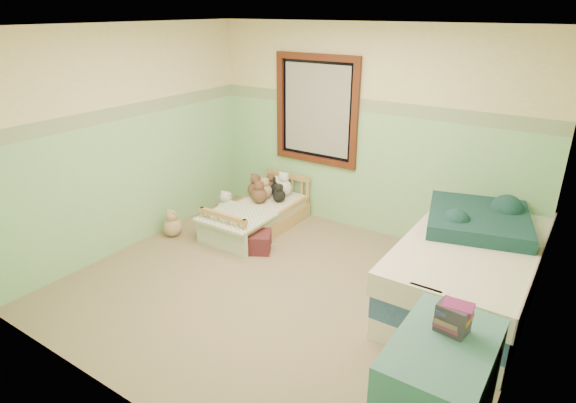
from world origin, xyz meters
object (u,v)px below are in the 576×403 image
Objects in this scene: red_pillow at (255,242)px; toddler_bed_frame at (259,222)px; plush_floor_tan at (173,227)px; plush_floor_cream at (227,209)px; twin_bed_frame at (466,289)px; dresser at (436,400)px; floor_book at (260,245)px.

toddler_bed_frame is at bearing 123.43° from red_pillow.
plush_floor_tan is 0.66× the size of red_pillow.
plush_floor_tan is (-0.21, -0.77, -0.01)m from plush_floor_cream.
dresser is (0.27, -1.89, 0.32)m from twin_bed_frame.
plush_floor_cream is (-0.54, 0.01, 0.04)m from toddler_bed_frame.
red_pillow is at bearing -56.57° from toddler_bed_frame.
dresser is (2.92, -2.06, 0.34)m from toddler_bed_frame.
twin_bed_frame is 2.34m from floor_book.
plush_floor_cream is 4.04m from dresser.
plush_floor_cream is 0.30× the size of dresser.
plush_floor_tan is 0.11× the size of twin_bed_frame.
dresser is 2.44× the size of red_pillow.
floor_book is at bearing 97.19° from red_pillow.
red_pillow reaches higher than twin_bed_frame.
toddler_bed_frame is 0.61m from red_pillow.
red_pillow is (-2.58, 1.56, -0.32)m from dresser.
plush_floor_cream is at bearing 149.53° from red_pillow.
red_pillow reaches higher than floor_book.
floor_book is (1.07, 0.37, -0.10)m from plush_floor_tan.
plush_floor_tan is 1.12m from red_pillow.
red_pillow reaches higher than toddler_bed_frame.
plush_floor_tan is at bearing -170.05° from twin_bed_frame.
dresser reaches higher than red_pillow.
plush_floor_cream is 0.96m from floor_book.
plush_floor_cream is at bearing 149.09° from dresser.
twin_bed_frame is at bearing 8.26° from red_pillow.
twin_bed_frame is at bearing -3.69° from toddler_bed_frame.
plush_floor_cream reaches higher than twin_bed_frame.
toddler_bed_frame is at bearing 45.64° from plush_floor_tan.
red_pillow is at bearing 148.94° from dresser.
twin_bed_frame is 7.67× the size of floor_book.
red_pillow is at bearing -171.74° from twin_bed_frame.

